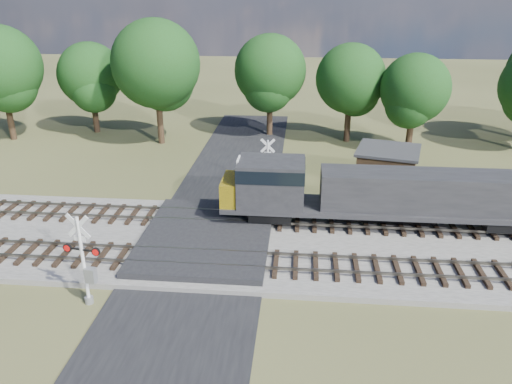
# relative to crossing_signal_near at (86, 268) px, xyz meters

# --- Properties ---
(ground) EXTENTS (160.00, 160.00, 0.00)m
(ground) POSITION_rel_crossing_signal_near_xyz_m (4.16, 5.61, -1.85)
(ground) COLOR #404424
(ground) RESTS_ON ground
(ballast_bed) EXTENTS (140.00, 10.00, 0.30)m
(ballast_bed) POSITION_rel_crossing_signal_near_xyz_m (14.16, 6.11, -1.70)
(ballast_bed) COLOR gray
(ballast_bed) RESTS_ON ground
(road) EXTENTS (7.00, 60.00, 0.08)m
(road) POSITION_rel_crossing_signal_near_xyz_m (4.16, 5.61, -1.81)
(road) COLOR black
(road) RESTS_ON ground
(crossing_panel) EXTENTS (7.00, 9.00, 0.62)m
(crossing_panel) POSITION_rel_crossing_signal_near_xyz_m (4.16, 6.11, -1.53)
(crossing_panel) COLOR #262628
(crossing_panel) RESTS_ON ground
(track_near) EXTENTS (140.00, 2.60, 0.33)m
(track_near) POSITION_rel_crossing_signal_near_xyz_m (7.28, 3.61, -1.43)
(track_near) COLOR black
(track_near) RESTS_ON ballast_bed
(track_far) EXTENTS (140.00, 2.60, 0.33)m
(track_far) POSITION_rel_crossing_signal_near_xyz_m (7.28, 8.61, -1.43)
(track_far) COLOR black
(track_far) RESTS_ON ballast_bed
(crossing_signal_near) EXTENTS (1.78, 0.45, 4.44)m
(crossing_signal_near) POSITION_rel_crossing_signal_near_xyz_m (0.00, 0.00, 0.00)
(crossing_signal_near) COLOR silver
(crossing_signal_near) RESTS_ON ground
(crossing_signal_far) EXTENTS (1.60, 0.35, 3.96)m
(crossing_signal_far) POSITION_rel_crossing_signal_near_xyz_m (6.93, 13.61, -0.20)
(crossing_signal_far) COLOR silver
(crossing_signal_far) RESTS_ON ground
(equipment_shed) EXTENTS (5.09, 5.09, 2.85)m
(equipment_shed) POSITION_rel_crossing_signal_near_xyz_m (15.28, 15.62, -0.40)
(equipment_shed) COLOR #3F2D1B
(equipment_shed) RESTS_ON ground
(treeline) EXTENTS (79.49, 11.93, 11.39)m
(treeline) POSITION_rel_crossing_signal_near_xyz_m (11.06, 25.84, 4.57)
(treeline) COLOR black
(treeline) RESTS_ON ground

